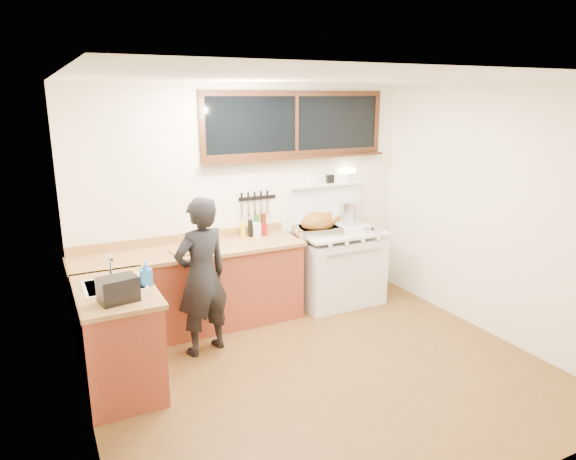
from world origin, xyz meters
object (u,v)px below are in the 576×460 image
cutting_board (189,247)px  roast_turkey (318,226)px  vintage_stove (337,265)px  man (202,277)px

cutting_board → roast_turkey: size_ratio=0.69×
vintage_stove → cutting_board: (-1.84, -0.05, 0.48)m
cutting_board → roast_turkey: roast_turkey is taller
man → roast_turkey: (1.55, 0.46, 0.22)m
vintage_stove → man: 1.95m
man → roast_turkey: bearing=16.5°
vintage_stove → man: size_ratio=1.02×
cutting_board → roast_turkey: 1.53m
roast_turkey → cutting_board: bearing=179.8°
man → roast_turkey: size_ratio=2.82×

